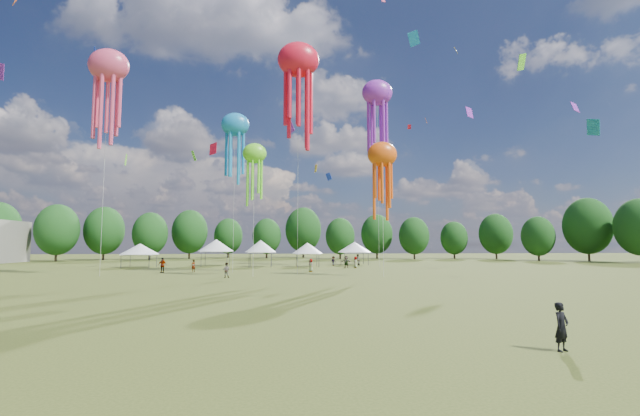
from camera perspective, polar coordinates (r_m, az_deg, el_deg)
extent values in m
plane|color=#384416|center=(15.55, 3.36, -17.57)|extent=(300.00, 300.00, 0.00)
imported|color=black|center=(16.28, 29.47, -13.60)|extent=(0.67, 0.58, 1.55)
imported|color=gray|center=(45.91, -12.38, -8.09)|extent=(0.80, 0.65, 1.56)
imported|color=gray|center=(63.57, 4.76, -7.22)|extent=(0.75, 0.94, 1.67)
imported|color=gray|center=(71.88, 5.02, -6.89)|extent=(1.07, 1.12, 1.83)
imported|color=gray|center=(70.67, 1.80, -7.06)|extent=(1.11, 1.08, 1.53)
imported|color=gray|center=(55.86, -20.25, -7.17)|extent=(1.15, 0.66, 1.84)
imported|color=gray|center=(63.61, 3.50, -7.17)|extent=(1.70, 1.31, 1.79)
imported|color=gray|center=(56.11, -16.50, -7.40)|extent=(0.65, 0.68, 1.56)
imported|color=gray|center=(54.92, -1.22, -7.62)|extent=(0.84, 0.94, 1.62)
cylinder|color=#47474C|center=(68.78, -24.96, -6.52)|extent=(0.08, 0.08, 1.88)
cylinder|color=#47474C|center=(72.52, -23.94, -6.45)|extent=(0.08, 0.08, 1.88)
cylinder|color=#47474C|center=(67.61, -21.78, -6.66)|extent=(0.08, 0.08, 1.88)
cylinder|color=#47474C|center=(71.41, -20.91, -6.57)|extent=(0.08, 0.08, 1.88)
cube|color=white|center=(70.02, -22.87, -5.74)|extent=(4.34, 4.34, 0.10)
cone|color=white|center=(70.01, -22.85, -5.04)|extent=(5.64, 5.64, 1.61)
cylinder|color=#47474C|center=(70.00, -15.54, -6.60)|extent=(0.08, 0.08, 2.26)
cylinder|color=#47474C|center=(73.93, -15.02, -6.52)|extent=(0.08, 0.08, 2.26)
cylinder|color=#47474C|center=(69.45, -12.28, -6.68)|extent=(0.08, 0.08, 2.26)
cylinder|color=#47474C|center=(73.41, -11.93, -6.59)|extent=(0.08, 0.08, 2.26)
cube|color=white|center=(71.64, -13.67, -5.66)|extent=(4.38, 4.38, 0.10)
cone|color=white|center=(71.63, -13.66, -4.84)|extent=(5.70, 5.70, 1.94)
cylinder|color=#47474C|center=(65.38, -9.43, -6.88)|extent=(0.08, 0.08, 2.18)
cylinder|color=#47474C|center=(68.66, -9.26, -6.79)|extent=(0.08, 0.08, 2.18)
cylinder|color=#47474C|center=(65.26, -6.52, -6.92)|extent=(0.08, 0.08, 2.18)
cylinder|color=#47474C|center=(68.55, -6.49, -6.82)|extent=(0.08, 0.08, 2.18)
cube|color=white|center=(66.91, -7.91, -5.88)|extent=(3.69, 3.69, 0.10)
cone|color=white|center=(66.90, -7.90, -5.04)|extent=(4.79, 4.79, 1.87)
cylinder|color=#47474C|center=(65.29, -3.03, -7.04)|extent=(0.08, 0.08, 1.96)
cylinder|color=#47474C|center=(68.56, -3.17, -6.94)|extent=(0.08, 0.08, 1.96)
cylinder|color=#47474C|center=(65.54, -0.14, -7.04)|extent=(0.08, 0.08, 1.96)
cylinder|color=#47474C|center=(68.80, -0.42, -6.94)|extent=(0.08, 0.08, 1.96)
cube|color=white|center=(67.00, -1.69, -6.11)|extent=(3.68, 3.68, 0.10)
cone|color=white|center=(66.98, -1.69, -5.35)|extent=(4.78, 4.78, 1.68)
cylinder|color=#47474C|center=(71.79, 3.30, -6.81)|extent=(0.08, 0.08, 2.04)
cylinder|color=#47474C|center=(75.72, 2.82, -6.72)|extent=(0.08, 0.08, 2.04)
cylinder|color=#47474C|center=(72.53, 6.44, -6.77)|extent=(0.08, 0.08, 2.04)
cylinder|color=#47474C|center=(76.43, 5.80, -6.68)|extent=(0.08, 0.08, 2.04)
cube|color=white|center=(74.06, 4.58, -5.92)|extent=(4.39, 4.39, 0.10)
cone|color=white|center=(74.05, 4.58, -5.20)|extent=(5.71, 5.71, 1.75)
ellipsoid|color=#167CC1|center=(55.28, -11.21, 10.83)|extent=(3.47, 2.43, 2.95)
cylinder|color=beige|center=(53.54, -11.38, 1.35)|extent=(0.03, 0.03, 18.32)
ellipsoid|color=red|center=(56.07, -2.89, 19.09)|extent=(5.16, 3.61, 4.38)
cylinder|color=beige|center=(52.13, -2.95, 5.81)|extent=(0.03, 0.03, 26.22)
ellipsoid|color=#EF540E|center=(47.63, 8.28, 7.07)|extent=(3.27, 2.29, 2.78)
cylinder|color=beige|center=(46.71, 8.38, -0.91)|extent=(0.03, 0.03, 13.26)
ellipsoid|color=#DB4065|center=(56.32, -26.29, 16.63)|extent=(4.45, 3.12, 3.78)
cylinder|color=beige|center=(53.23, -26.78, 4.69)|extent=(0.03, 0.03, 23.62)
ellipsoid|color=#6EEF27|center=(47.91, -8.70, 7.20)|extent=(2.62, 1.83, 2.22)
cylinder|color=beige|center=(46.97, -8.81, -0.83)|extent=(0.03, 0.03, 13.42)
ellipsoid|color=purple|center=(71.61, 7.62, 14.97)|extent=(4.92, 3.44, 4.18)
cylinder|color=beige|center=(68.16, 7.75, 3.94)|extent=(0.03, 0.03, 27.71)
cube|color=purple|center=(86.78, -3.94, 10.66)|extent=(1.62, 1.57, 2.48)
cube|color=red|center=(82.25, 11.80, 10.53)|extent=(0.68, 0.39, 0.81)
cube|color=gold|center=(65.46, -0.56, 5.29)|extent=(0.37, 0.91, 1.16)
cube|color=#6EEF27|center=(46.86, 25.26, 17.15)|extent=(1.11, 1.25, 1.67)
cube|color=purple|center=(64.99, 30.81, 11.46)|extent=(1.11, 1.03, 1.54)
cube|color=#6EEF27|center=(88.45, -16.45, 6.68)|extent=(1.31, 1.93, 2.07)
cube|color=#1A36EB|center=(64.33, -27.78, 17.98)|extent=(0.54, 0.84, 1.07)
cube|color=#167CC1|center=(72.70, 12.38, 21.17)|extent=(2.34, 1.13, 2.39)
cube|color=purple|center=(83.02, 19.26, 11.92)|extent=(1.53, 1.31, 2.15)
cube|color=#EF540E|center=(87.89, 13.93, 11.19)|extent=(0.79, 1.07, 1.46)
cube|color=gold|center=(59.11, 17.64, 19.35)|extent=(0.51, 0.80, 0.88)
cube|color=#6EEF27|center=(80.35, -24.41, 5.85)|extent=(0.53, 1.45, 1.93)
cube|color=#1A36EB|center=(67.05, 1.18, 4.20)|extent=(1.02, 0.85, 1.21)
cube|color=#167CC1|center=(48.40, 32.59, 9.05)|extent=(0.90, 1.69, 1.74)
cube|color=#DB4065|center=(82.26, 8.42, 25.65)|extent=(0.73, 0.52, 0.79)
cube|color=purple|center=(42.77, -36.82, 14.35)|extent=(1.08, 0.85, 1.50)
cube|color=red|center=(76.56, -14.03, 7.65)|extent=(1.30, 1.45, 2.26)
cylinder|color=#38281C|center=(103.37, -31.69, -5.14)|extent=(0.44, 0.44, 3.36)
ellipsoid|color=#184216|center=(103.40, -31.57, -2.47)|extent=(8.40, 8.40, 10.51)
cylinder|color=#38281C|center=(107.52, -26.87, -5.30)|extent=(0.44, 0.44, 3.41)
ellipsoid|color=#184216|center=(107.56, -26.77, -2.69)|extent=(8.53, 8.53, 10.66)
cylinder|color=#38281C|center=(103.91, -21.74, -5.60)|extent=(0.44, 0.44, 3.07)
ellipsoid|color=#184216|center=(103.92, -21.66, -3.17)|extent=(7.66, 7.66, 9.58)
cylinder|color=#38281C|center=(110.36, -17.00, -5.58)|extent=(0.44, 0.44, 3.43)
ellipsoid|color=#184216|center=(110.39, -16.93, -3.02)|extent=(8.58, 8.58, 10.73)
cylinder|color=#38281C|center=(114.62, -12.14, -5.77)|extent=(0.44, 0.44, 2.95)
ellipsoid|color=#184216|center=(114.62, -12.10, -3.66)|extent=(7.37, 7.37, 9.21)
cylinder|color=#38281C|center=(110.08, -7.12, -5.90)|extent=(0.44, 0.44, 2.89)
ellipsoid|color=#184216|center=(110.08, -7.10, -3.74)|extent=(7.23, 7.23, 9.04)
cylinder|color=#38281C|center=(114.71, -2.24, -5.66)|extent=(0.44, 0.44, 3.84)
ellipsoid|color=#184216|center=(114.77, -2.23, -2.90)|extent=(9.60, 9.60, 11.99)
cylinder|color=#38281C|center=(104.61, 2.70, -6.00)|extent=(0.44, 0.44, 2.84)
ellipsoid|color=#184216|center=(104.61, 2.69, -3.76)|extent=(7.11, 7.11, 8.89)
cylinder|color=#38281C|center=(109.01, 7.59, -5.83)|extent=(0.44, 0.44, 3.16)
ellipsoid|color=#184216|center=(109.03, 7.56, -3.44)|extent=(7.91, 7.91, 9.88)
cylinder|color=#38281C|center=(105.61, 12.44, -5.87)|extent=(0.44, 0.44, 2.88)
ellipsoid|color=#184216|center=(105.61, 12.40, -3.62)|extent=(7.21, 7.21, 9.01)
cylinder|color=#38281C|center=(111.28, 17.45, -5.77)|extent=(0.44, 0.44, 2.63)
ellipsoid|color=#184216|center=(111.27, 17.40, -3.82)|extent=(6.57, 6.57, 8.22)
cylinder|color=#38281C|center=(112.02, 22.41, -5.49)|extent=(0.44, 0.44, 3.13)
ellipsoid|color=#184216|center=(112.03, 22.34, -3.19)|extent=(7.81, 7.81, 9.77)
cylinder|color=#38281C|center=(103.34, 27.09, -5.52)|extent=(0.44, 0.44, 2.72)
ellipsoid|color=#184216|center=(103.34, 27.01, -3.35)|extent=(6.80, 6.80, 8.50)
cylinder|color=#38281C|center=(106.38, 32.16, -4.98)|extent=(0.44, 0.44, 3.81)
ellipsoid|color=#184216|center=(106.44, 32.03, -2.03)|extent=(9.52, 9.52, 11.90)
ellipsoid|color=#184216|center=(101.80, 36.80, -2.03)|extent=(8.78, 8.78, 10.97)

